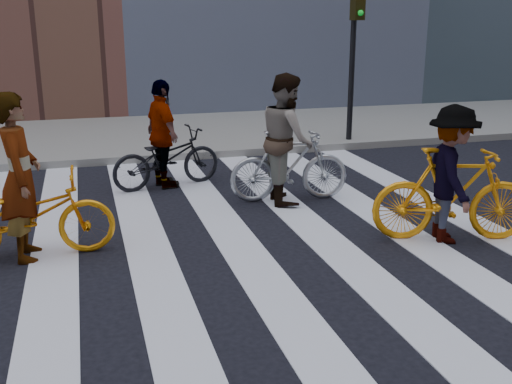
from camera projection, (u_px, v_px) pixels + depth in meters
name	position (u px, v px, depth m)	size (l,w,h in m)	color
ground	(199.00, 257.00, 7.07)	(100.00, 100.00, 0.00)	black
sidewalk_far	(138.00, 136.00, 13.97)	(100.00, 5.00, 0.15)	gray
zebra_crosswalk	(199.00, 257.00, 7.07)	(8.25, 10.00, 0.01)	silver
traffic_signal	(355.00, 40.00, 12.52)	(0.22, 0.42, 3.33)	black
bike_yellow_left	(29.00, 216.00, 6.95)	(0.68, 1.94, 1.02)	orange
bike_silver_mid	(289.00, 166.00, 9.13)	(0.52, 1.84, 1.10)	#A6AAB0
bike_yellow_right	(453.00, 195.00, 7.47)	(0.56, 1.99, 1.20)	orange
bike_dark_rear	(167.00, 158.00, 9.89)	(0.65, 1.87, 0.98)	black
rider_left	(20.00, 177.00, 6.81)	(0.71, 0.47, 1.95)	slate
rider_mid	(287.00, 139.00, 9.00)	(0.95, 0.74, 1.95)	slate
rider_right	(451.00, 175.00, 7.39)	(1.11, 0.64, 1.72)	slate
rider_rear	(163.00, 135.00, 9.76)	(1.04, 0.43, 1.78)	slate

